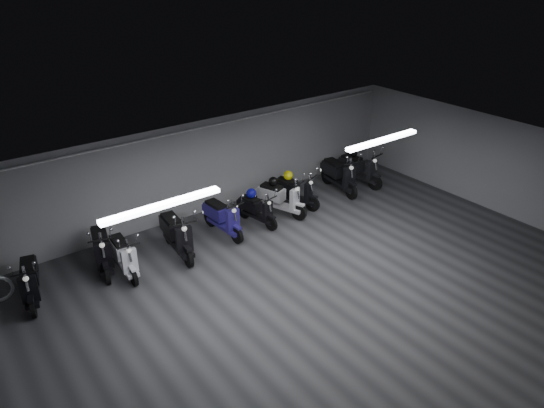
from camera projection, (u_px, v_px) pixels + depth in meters
floor at (314, 293)px, 11.42m from camera, size 14.00×10.00×0.01m
ceiling at (319, 180)px, 10.15m from camera, size 14.00×10.00×0.01m
back_wall at (201, 168)px, 14.36m from camera, size 14.00×0.01×2.80m
right_wall at (498, 166)px, 14.53m from camera, size 0.01×10.00×2.80m
fluor_strip_left at (162, 205)px, 9.29m from camera, size 2.40×0.18×0.08m
fluor_strip_right at (382, 140)px, 12.50m from camera, size 2.40×0.18×0.08m
conduit at (200, 128)px, 13.75m from camera, size 13.60×0.05×0.05m
scooter_0 at (28, 275)px, 10.86m from camera, size 1.00×1.88×1.33m
scooter_1 at (101, 243)px, 11.95m from camera, size 1.09×2.03×1.44m
scooter_2 at (123, 250)px, 11.82m from camera, size 0.70×1.79×1.31m
scooter_3 at (176, 229)px, 12.53m from camera, size 0.86×2.07×1.50m
scooter_4 at (223, 212)px, 13.46m from camera, size 0.74×1.88×1.37m
scooter_5 at (257, 205)px, 14.03m from camera, size 0.82×1.69×1.20m
scooter_6 at (281, 193)px, 14.50m from camera, size 1.24×1.98×1.40m
scooter_7 at (295, 186)px, 14.98m from camera, size 1.21×1.89×1.34m
scooter_8 at (340, 170)px, 15.93m from camera, size 0.95×2.08×1.50m
scooter_9 at (360, 164)px, 16.42m from camera, size 0.94×2.03×1.45m
helmet_0 at (354, 153)px, 16.46m from camera, size 0.25×0.25×0.25m
helmet_1 at (251, 193)px, 14.04m from camera, size 0.29×0.29×0.29m
helmet_2 at (273, 181)px, 14.49m from camera, size 0.27×0.27×0.27m
helmet_3 at (288, 175)px, 14.96m from camera, size 0.29×0.29×0.29m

